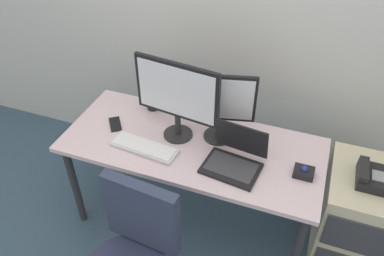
{
  "coord_description": "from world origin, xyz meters",
  "views": [
    {
      "loc": [
        0.61,
        -1.64,
        2.25
      ],
      "look_at": [
        0.0,
        0.0,
        0.83
      ],
      "focal_mm": 36.18,
      "sensor_mm": 36.0,
      "label": 1
    }
  ],
  "objects": [
    {
      "name": "ground_plane",
      "position": [
        0.0,
        0.0,
        0.0
      ],
      "size": [
        8.0,
        8.0,
        0.0
      ],
      "primitive_type": "plane",
      "color": "#385064"
    },
    {
      "name": "desk",
      "position": [
        0.0,
        0.0,
        0.63
      ],
      "size": [
        1.57,
        0.67,
        0.71
      ],
      "color": "silver",
      "rests_on": "ground"
    },
    {
      "name": "file_cabinet",
      "position": [
        1.02,
        0.08,
        0.35
      ],
      "size": [
        0.42,
        0.53,
        0.69
      ],
      "color": "beige",
      "rests_on": "ground"
    },
    {
      "name": "desk_phone",
      "position": [
        1.01,
        0.06,
        0.73
      ],
      "size": [
        0.17,
        0.2,
        0.09
      ],
      "color": "black",
      "rests_on": "file_cabinet"
    },
    {
      "name": "monitor_main",
      "position": [
        -0.11,
        0.04,
        1.01
      ],
      "size": [
        0.53,
        0.18,
        0.51
      ],
      "color": "#262628",
      "rests_on": "desk"
    },
    {
      "name": "monitor_side",
      "position": [
        0.13,
        0.11,
        0.96
      ],
      "size": [
        0.4,
        0.18,
        0.44
      ],
      "color": "#262628",
      "rests_on": "desk"
    },
    {
      "name": "keyboard",
      "position": [
        -0.25,
        -0.14,
        0.72
      ],
      "size": [
        0.42,
        0.17,
        0.03
      ],
      "color": "silver",
      "rests_on": "desk"
    },
    {
      "name": "laptop",
      "position": [
        0.29,
        -0.08,
        0.76
      ],
      "size": [
        0.34,
        0.31,
        0.24
      ],
      "color": "black",
      "rests_on": "desk"
    },
    {
      "name": "trackball_mouse",
      "position": [
        0.66,
        -0.03,
        0.73
      ],
      "size": [
        0.11,
        0.09,
        0.07
      ],
      "color": "black",
      "rests_on": "desk"
    },
    {
      "name": "coffee_mug",
      "position": [
        -0.37,
        0.25,
        0.77
      ],
      "size": [
        0.09,
        0.08,
        0.11
      ],
      "color": "black",
      "rests_on": "desk"
    },
    {
      "name": "cell_phone",
      "position": [
        -0.52,
        0.0,
        0.71
      ],
      "size": [
        0.14,
        0.15,
        0.01
      ],
      "primitive_type": "cube",
      "rotation": [
        0.0,
        0.0,
        0.63
      ],
      "color": "black",
      "rests_on": "desk"
    }
  ]
}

